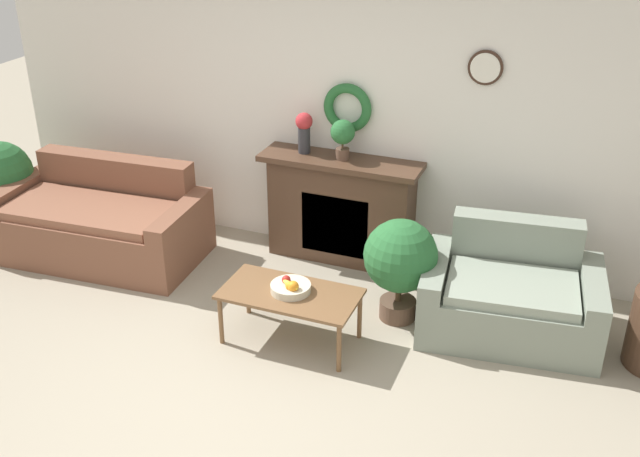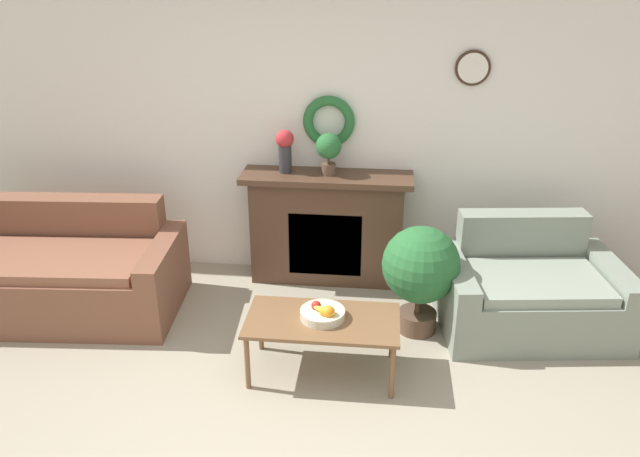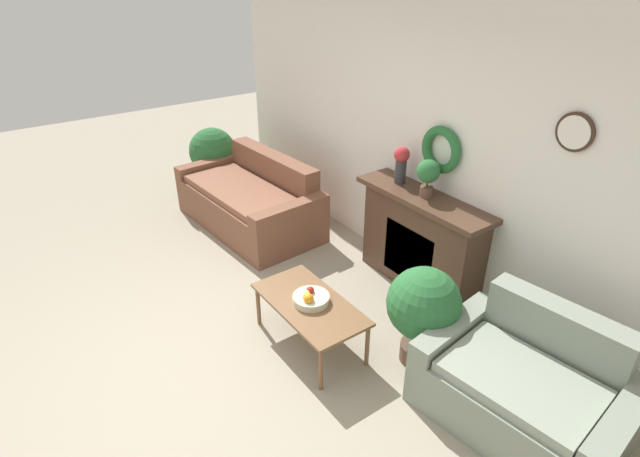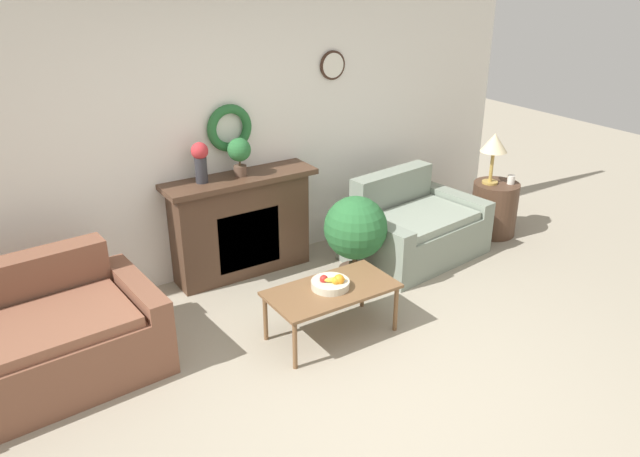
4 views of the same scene
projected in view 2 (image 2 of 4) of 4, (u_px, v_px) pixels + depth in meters
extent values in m
cube|color=white|center=(321.00, 124.00, 5.24)|extent=(6.80, 0.06, 2.70)
cylinder|color=#382319|center=(473.00, 68.00, 4.88)|extent=(0.28, 0.02, 0.28)
cylinder|color=white|center=(473.00, 68.00, 4.87)|extent=(0.24, 0.01, 0.24)
torus|color=#286633|center=(329.00, 122.00, 5.15)|extent=(0.43, 0.08, 0.43)
cube|color=#4C3323|center=(327.00, 230.00, 5.41)|extent=(1.29, 0.34, 0.93)
cube|color=black|center=(325.00, 245.00, 5.29)|extent=(0.62, 0.02, 0.56)
cube|color=orange|center=(325.00, 253.00, 5.31)|extent=(0.50, 0.01, 0.31)
cube|color=#4C3323|center=(327.00, 178.00, 5.18)|extent=(1.43, 0.41, 0.05)
cube|color=brown|center=(54.00, 291.00, 4.91)|extent=(1.59, 0.86, 0.46)
cube|color=brown|center=(75.00, 243.00, 5.28)|extent=(1.55, 0.32, 0.84)
cube|color=brown|center=(165.00, 279.00, 4.95)|extent=(0.24, 0.98, 0.60)
cube|color=brown|center=(48.00, 260.00, 4.80)|extent=(1.52, 0.80, 0.08)
cube|color=gray|center=(533.00, 310.00, 4.69)|extent=(1.08, 0.82, 0.41)
cube|color=gray|center=(518.00, 259.00, 5.03)|extent=(1.01, 0.32, 0.81)
cube|color=gray|center=(454.00, 296.00, 4.75)|extent=(0.28, 0.92, 0.55)
cube|color=gray|center=(606.00, 295.00, 4.77)|extent=(0.28, 0.92, 0.55)
cube|color=gray|center=(537.00, 282.00, 4.60)|extent=(1.03, 0.76, 0.08)
cube|color=brown|center=(323.00, 321.00, 4.17)|extent=(1.03, 0.53, 0.03)
cylinder|color=brown|center=(247.00, 363.00, 4.10)|extent=(0.04, 0.04, 0.40)
cylinder|color=brown|center=(392.00, 372.00, 4.01)|extent=(0.04, 0.04, 0.40)
cylinder|color=brown|center=(261.00, 325.00, 4.51)|extent=(0.04, 0.04, 0.40)
cylinder|color=brown|center=(392.00, 333.00, 4.42)|extent=(0.04, 0.04, 0.40)
cylinder|color=beige|center=(323.00, 314.00, 4.17)|extent=(0.30, 0.30, 0.06)
sphere|color=#B2231E|center=(316.00, 306.00, 4.18)|extent=(0.07, 0.07, 0.07)
sphere|color=orange|center=(329.00, 312.00, 4.09)|extent=(0.08, 0.08, 0.08)
sphere|color=orange|center=(324.00, 312.00, 4.10)|extent=(0.07, 0.07, 0.07)
ellipsoid|color=yellow|center=(324.00, 310.00, 4.11)|extent=(0.17, 0.11, 0.04)
cylinder|color=#2D2D33|center=(285.00, 159.00, 5.19)|extent=(0.11, 0.11, 0.23)
sphere|color=#B72D33|center=(285.00, 139.00, 5.12)|extent=(0.15, 0.15, 0.15)
cylinder|color=brown|center=(329.00, 169.00, 5.16)|extent=(0.12, 0.12, 0.10)
cylinder|color=#4C3823|center=(329.00, 160.00, 5.13)|extent=(0.02, 0.02, 0.06)
sphere|color=#286633|center=(329.00, 146.00, 5.08)|extent=(0.21, 0.21, 0.21)
cylinder|color=brown|center=(417.00, 321.00, 4.79)|extent=(0.29, 0.29, 0.16)
cylinder|color=#4C3823|center=(418.00, 303.00, 4.73)|extent=(0.05, 0.05, 0.16)
sphere|color=#286633|center=(421.00, 265.00, 4.60)|extent=(0.58, 0.58, 0.58)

